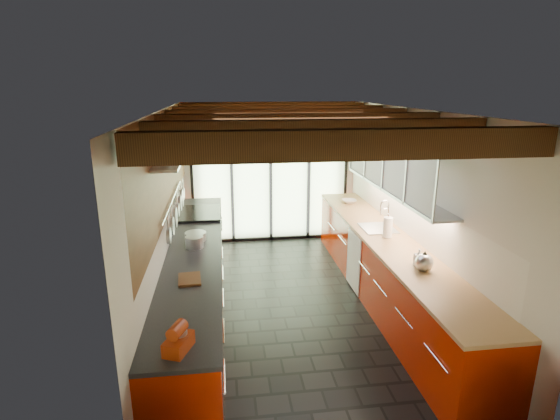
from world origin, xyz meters
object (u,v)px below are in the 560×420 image
object	(u,v)px
stand_mixer	(178,339)
paper_towel	(388,228)
kettle	(424,262)
soap_bottle	(419,257)
bowl	(349,201)

from	to	relation	value
stand_mixer	paper_towel	size ratio (longest dim) A/B	0.92
stand_mixer	kettle	bearing A→B (deg)	24.88
soap_bottle	bowl	world-z (taller)	soap_bottle
stand_mixer	paper_towel	distance (m)	3.41
kettle	stand_mixer	bearing A→B (deg)	-155.12
kettle	paper_towel	size ratio (longest dim) A/B	0.83
stand_mixer	kettle	size ratio (longest dim) A/B	1.11
paper_towel	bowl	bearing A→B (deg)	90.00
kettle	paper_towel	distance (m)	1.09
stand_mixer	soap_bottle	distance (m)	2.86
bowl	stand_mixer	bearing A→B (deg)	-121.99
soap_bottle	kettle	bearing A→B (deg)	-90.00
kettle	bowl	world-z (taller)	kettle
soap_bottle	bowl	bearing A→B (deg)	90.00
kettle	soap_bottle	xyz separation A→B (m)	(0.00, 0.14, -0.01)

